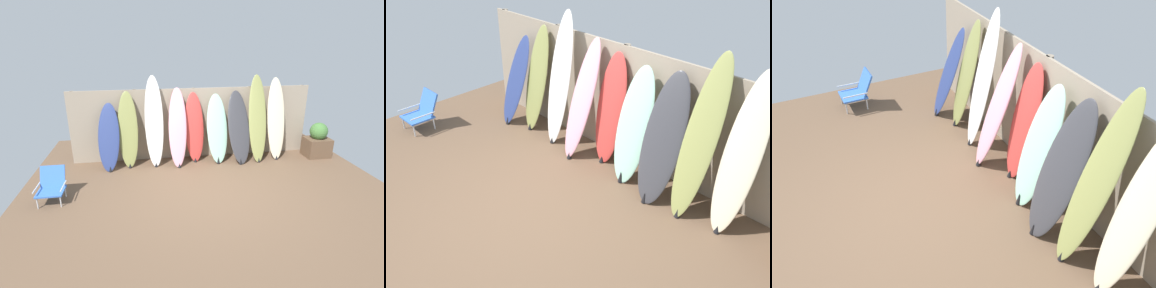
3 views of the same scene
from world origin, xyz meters
TOP-DOWN VIEW (x-y plane):
  - ground at (0.00, 0.00)m, footprint 7.68×7.68m
  - fence_back at (-0.00, 2.01)m, footprint 6.08×0.11m
  - surfboard_navy_0 at (-2.08, 1.58)m, footprint 0.56×0.66m
  - surfboard_olive_1 at (-1.64, 1.68)m, footprint 0.47×0.50m
  - surfboard_white_2 at (-1.01, 1.64)m, footprint 0.44×0.49m
  - surfboard_pink_3 at (-0.46, 1.59)m, footprint 0.49×0.72m
  - surfboard_red_4 at (-0.02, 1.75)m, footprint 0.51×0.44m
  - surfboard_seafoam_5 at (0.53, 1.61)m, footprint 0.55×0.57m
  - surfboard_charcoal_6 at (1.07, 1.55)m, footprint 0.63×0.76m
  - surfboard_olive_7 at (1.56, 1.61)m, footprint 0.48×0.70m
  - surfboard_cream_8 at (2.08, 1.67)m, footprint 0.48×0.60m
  - beach_chair at (-3.06, 0.20)m, footprint 0.50×0.57m

SIDE VIEW (x-z plane):
  - ground at x=0.00m, z-range 0.00..0.00m
  - beach_chair at x=-3.06m, z-range 0.00..0.64m
  - surfboard_navy_0 at x=-2.08m, z-range -0.01..1.53m
  - surfboard_seafoam_5 at x=0.53m, z-range -0.01..1.67m
  - surfboard_red_4 at x=-0.02m, z-range -0.01..1.72m
  - surfboard_charcoal_6 at x=1.07m, z-range -0.01..1.74m
  - surfboard_olive_1 at x=-1.64m, z-range -0.01..1.79m
  - fence_back at x=0.00m, z-range 0.00..1.80m
  - surfboard_pink_3 at x=-0.46m, z-range -0.01..1.85m
  - surfboard_cream_8 at x=2.08m, z-range -0.01..2.03m
  - surfboard_olive_7 at x=1.56m, z-range -0.01..2.11m
  - surfboard_white_2 at x=-1.01m, z-range -0.01..2.14m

